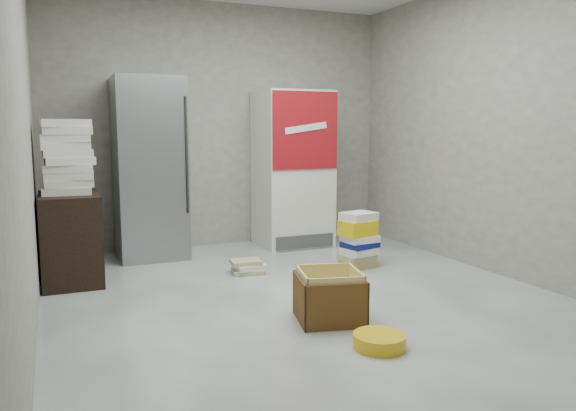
{
  "coord_description": "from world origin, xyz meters",
  "views": [
    {
      "loc": [
        -1.85,
        -3.91,
        1.37
      ],
      "look_at": [
        0.09,
        0.7,
        0.68
      ],
      "focal_mm": 35.0,
      "sensor_mm": 36.0,
      "label": 1
    }
  ],
  "objects_px": {
    "cardboard_box": "(329,300)",
    "wood_shelf": "(71,238)",
    "steel_fridge": "(150,169)",
    "coke_cooler": "(293,169)",
    "phonebook_stack_main": "(359,240)"
  },
  "relations": [
    {
      "from": "cardboard_box",
      "to": "steel_fridge",
      "type": "bearing_deg",
      "value": 121.16
    },
    {
      "from": "wood_shelf",
      "to": "cardboard_box",
      "type": "bearing_deg",
      "value": -47.6
    },
    {
      "from": "phonebook_stack_main",
      "to": "coke_cooler",
      "type": "bearing_deg",
      "value": 85.17
    },
    {
      "from": "steel_fridge",
      "to": "phonebook_stack_main",
      "type": "relative_size",
      "value": 3.46
    },
    {
      "from": "cardboard_box",
      "to": "phonebook_stack_main",
      "type": "bearing_deg",
      "value": 65.68
    },
    {
      "from": "steel_fridge",
      "to": "phonebook_stack_main",
      "type": "bearing_deg",
      "value": -35.05
    },
    {
      "from": "coke_cooler",
      "to": "wood_shelf",
      "type": "relative_size",
      "value": 2.25
    },
    {
      "from": "steel_fridge",
      "to": "cardboard_box",
      "type": "distance_m",
      "value": 2.81
    },
    {
      "from": "wood_shelf",
      "to": "cardboard_box",
      "type": "distance_m",
      "value": 2.49
    },
    {
      "from": "steel_fridge",
      "to": "cardboard_box",
      "type": "bearing_deg",
      "value": -71.85
    },
    {
      "from": "coke_cooler",
      "to": "cardboard_box",
      "type": "xyz_separation_m",
      "value": [
        -0.81,
        -2.55,
        -0.75
      ]
    },
    {
      "from": "steel_fridge",
      "to": "coke_cooler",
      "type": "height_order",
      "value": "steel_fridge"
    },
    {
      "from": "steel_fridge",
      "to": "coke_cooler",
      "type": "relative_size",
      "value": 1.06
    },
    {
      "from": "cardboard_box",
      "to": "wood_shelf",
      "type": "bearing_deg",
      "value": 145.41
    },
    {
      "from": "steel_fridge",
      "to": "coke_cooler",
      "type": "bearing_deg",
      "value": -0.18
    }
  ]
}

